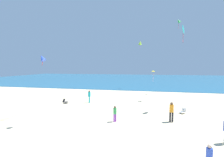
{
  "coord_description": "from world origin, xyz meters",
  "views": [
    {
      "loc": [
        3.17,
        -6.39,
        4.88
      ],
      "look_at": [
        0.0,
        8.84,
        3.66
      ],
      "focal_mm": 25.19,
      "sensor_mm": 36.0,
      "label": 1
    }
  ],
  "objects_px": {
    "kite_yellow": "(153,71)",
    "person_4": "(209,157)",
    "beach_chair_near_camera": "(183,111)",
    "kite_blue": "(42,58)",
    "person_0": "(172,111)",
    "beach_chair_mid_beach": "(65,101)",
    "kite_teal": "(183,30)",
    "person_5": "(89,96)",
    "kite_green": "(179,21)",
    "person_2": "(115,113)",
    "kite_lime": "(140,43)"
  },
  "relations": [
    {
      "from": "beach_chair_mid_beach",
      "to": "beach_chair_near_camera",
      "type": "height_order",
      "value": "beach_chair_mid_beach"
    },
    {
      "from": "person_0",
      "to": "kite_blue",
      "type": "height_order",
      "value": "kite_blue"
    },
    {
      "from": "kite_blue",
      "to": "kite_lime",
      "type": "bearing_deg",
      "value": 73.2
    },
    {
      "from": "kite_yellow",
      "to": "kite_green",
      "type": "xyz_separation_m",
      "value": [
        4.53,
        7.42,
        8.66
      ]
    },
    {
      "from": "person_4",
      "to": "kite_teal",
      "type": "bearing_deg",
      "value": -116.66
    },
    {
      "from": "kite_yellow",
      "to": "kite_green",
      "type": "relative_size",
      "value": 0.9
    },
    {
      "from": "person_4",
      "to": "beach_chair_near_camera",
      "type": "bearing_deg",
      "value": -117.24
    },
    {
      "from": "beach_chair_near_camera",
      "to": "kite_blue",
      "type": "relative_size",
      "value": 0.9
    },
    {
      "from": "kite_teal",
      "to": "person_5",
      "type": "bearing_deg",
      "value": 173.57
    },
    {
      "from": "beach_chair_near_camera",
      "to": "kite_green",
      "type": "height_order",
      "value": "kite_green"
    },
    {
      "from": "person_2",
      "to": "kite_yellow",
      "type": "distance_m",
      "value": 10.78
    },
    {
      "from": "person_4",
      "to": "kite_teal",
      "type": "height_order",
      "value": "kite_teal"
    },
    {
      "from": "kite_green",
      "to": "kite_yellow",
      "type": "bearing_deg",
      "value": -121.4
    },
    {
      "from": "beach_chair_near_camera",
      "to": "person_4",
      "type": "distance_m",
      "value": 9.68
    },
    {
      "from": "beach_chair_mid_beach",
      "to": "kite_teal",
      "type": "distance_m",
      "value": 16.53
    },
    {
      "from": "beach_chair_near_camera",
      "to": "kite_lime",
      "type": "distance_m",
      "value": 20.78
    },
    {
      "from": "person_4",
      "to": "kite_green",
      "type": "relative_size",
      "value": 0.77
    },
    {
      "from": "kite_green",
      "to": "kite_blue",
      "type": "bearing_deg",
      "value": -126.37
    },
    {
      "from": "person_2",
      "to": "person_5",
      "type": "distance_m",
      "value": 7.89
    },
    {
      "from": "person_2",
      "to": "person_4",
      "type": "xyz_separation_m",
      "value": [
        5.42,
        -5.73,
        -0.01
      ]
    },
    {
      "from": "person_0",
      "to": "beach_chair_mid_beach",
      "type": "bearing_deg",
      "value": -93.76
    },
    {
      "from": "beach_chair_mid_beach",
      "to": "kite_blue",
      "type": "distance_m",
      "value": 9.17
    },
    {
      "from": "kite_teal",
      "to": "kite_green",
      "type": "bearing_deg",
      "value": 81.65
    },
    {
      "from": "beach_chair_mid_beach",
      "to": "kite_teal",
      "type": "relative_size",
      "value": 0.45
    },
    {
      "from": "person_4",
      "to": "kite_yellow",
      "type": "distance_m",
      "value": 15.74
    },
    {
      "from": "person_4",
      "to": "kite_lime",
      "type": "relative_size",
      "value": 0.95
    },
    {
      "from": "person_2",
      "to": "kite_blue",
      "type": "relative_size",
      "value": 1.49
    },
    {
      "from": "person_0",
      "to": "kite_blue",
      "type": "xyz_separation_m",
      "value": [
        -10.5,
        -2.84,
        4.53
      ]
    },
    {
      "from": "kite_blue",
      "to": "kite_yellow",
      "type": "bearing_deg",
      "value": 50.71
    },
    {
      "from": "person_2",
      "to": "person_5",
      "type": "height_order",
      "value": "person_5"
    },
    {
      "from": "person_5",
      "to": "kite_teal",
      "type": "height_order",
      "value": "kite_teal"
    },
    {
      "from": "beach_chair_near_camera",
      "to": "kite_teal",
      "type": "relative_size",
      "value": 0.43
    },
    {
      "from": "person_2",
      "to": "kite_yellow",
      "type": "relative_size",
      "value": 0.87
    },
    {
      "from": "kite_blue",
      "to": "kite_yellow",
      "type": "height_order",
      "value": "kite_blue"
    },
    {
      "from": "beach_chair_near_camera",
      "to": "person_5",
      "type": "distance_m",
      "value": 11.44
    },
    {
      "from": "beach_chair_mid_beach",
      "to": "kite_blue",
      "type": "height_order",
      "value": "kite_blue"
    },
    {
      "from": "person_0",
      "to": "person_5",
      "type": "height_order",
      "value": "person_0"
    },
    {
      "from": "person_0",
      "to": "kite_yellow",
      "type": "relative_size",
      "value": 1.09
    },
    {
      "from": "kite_yellow",
      "to": "person_0",
      "type": "bearing_deg",
      "value": -82.36
    },
    {
      "from": "kite_yellow",
      "to": "person_4",
      "type": "bearing_deg",
      "value": -83.58
    },
    {
      "from": "beach_chair_near_camera",
      "to": "person_2",
      "type": "bearing_deg",
      "value": -16.11
    },
    {
      "from": "person_4",
      "to": "kite_blue",
      "type": "relative_size",
      "value": 1.47
    },
    {
      "from": "beach_chair_mid_beach",
      "to": "person_5",
      "type": "distance_m",
      "value": 3.25
    },
    {
      "from": "beach_chair_mid_beach",
      "to": "kite_yellow",
      "type": "height_order",
      "value": "kite_yellow"
    },
    {
      "from": "beach_chair_mid_beach",
      "to": "kite_green",
      "type": "relative_size",
      "value": 0.48
    },
    {
      "from": "kite_yellow",
      "to": "kite_lime",
      "type": "distance_m",
      "value": 13.52
    },
    {
      "from": "person_5",
      "to": "kite_yellow",
      "type": "distance_m",
      "value": 9.53
    },
    {
      "from": "kite_teal",
      "to": "kite_yellow",
      "type": "height_order",
      "value": "kite_teal"
    },
    {
      "from": "beach_chair_near_camera",
      "to": "beach_chair_mid_beach",
      "type": "bearing_deg",
      "value": -52.92
    },
    {
      "from": "person_2",
      "to": "kite_lime",
      "type": "bearing_deg",
      "value": -43.56
    }
  ]
}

